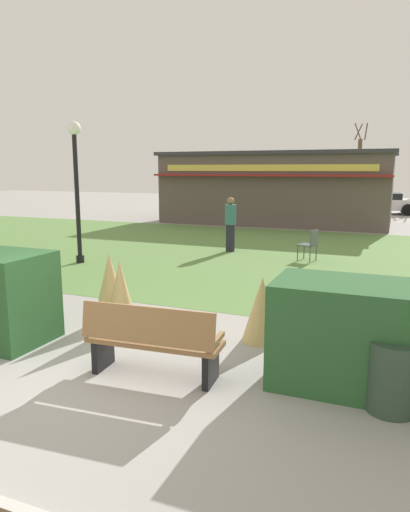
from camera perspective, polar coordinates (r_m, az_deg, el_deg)
The scene contains 16 objects.
ground_plane at distance 6.05m, azimuth -15.30°, elevation -14.72°, with size 80.00×80.00×0.00m, color #999691.
lawn_patch at distance 14.23m, azimuth 7.95°, elevation 0.16°, with size 36.00×12.00×0.01m, color #5B8442.
park_bench at distance 5.84m, azimuth -6.46°, elevation -10.23°, with size 1.73×0.64×0.95m.
hedge_right at distance 5.81m, azimuth 22.17°, elevation -9.50°, with size 2.77×1.10×1.26m, color #28562B.
ornamental_grass_behind_left at distance 7.90m, azimuth -11.47°, elevation -3.95°, with size 0.61×0.61×1.19m, color tan.
ornamental_grass_behind_right at distance 7.05m, azimuth 6.95°, elevation -6.46°, with size 0.59×0.59×0.98m, color tan.
ornamental_grass_behind_center at distance 7.43m, azimuth -10.25°, elevation -4.97°, with size 0.58×0.58×1.16m, color tan.
ornamental_grass_behind_far at distance 6.55m, azimuth 15.28°, elevation -7.49°, with size 0.55×0.55×1.12m, color tan.
lamppost_mid at distance 13.13m, azimuth -15.43°, elevation 9.56°, with size 0.36×0.36×3.78m.
trash_bin at distance 5.47m, azimuth 21.87°, elevation -13.47°, with size 0.52×0.52×0.78m, color #2D4233.
food_kiosk at distance 22.88m, azimuth 8.74°, elevation 8.24°, with size 10.63×5.11×3.33m.
cafe_chair_west at distance 13.36m, azimuth 12.71°, elevation 1.61°, with size 0.55×0.55×0.89m.
person_strolling at distance 14.57m, azimuth 3.11°, elevation 3.90°, with size 0.34×0.34×1.69m.
parked_car_west_slot at distance 29.60m, azimuth 10.89°, elevation 6.68°, with size 4.34×2.34×1.20m.
parked_car_center_slot at distance 29.02m, azimuth 20.68°, elevation 6.12°, with size 4.35×2.36×1.20m.
tree_center_bg at distance 34.81m, azimuth 18.20°, elevation 9.89°, with size 0.91×0.96×5.64m.
Camera 1 is at (3.42, -4.29, 2.54)m, focal length 32.84 mm.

